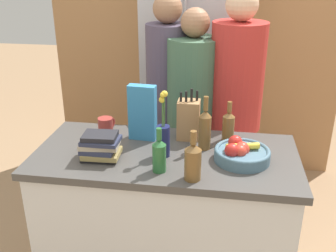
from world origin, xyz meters
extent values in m
cube|color=silver|center=(0.00, 0.00, 0.45)|extent=(1.36, 0.65, 0.90)
cube|color=#474442|center=(0.00, 0.00, 0.92)|extent=(1.41, 0.67, 0.04)
cube|color=#AD7A4C|center=(0.00, 1.71, 1.30)|extent=(2.61, 0.12, 2.60)
cube|color=#B7B7BC|center=(0.04, 1.35, 1.01)|extent=(0.83, 0.60, 2.02)
cylinder|color=#B7B7BC|center=(-0.02, 1.04, 1.11)|extent=(0.02, 0.02, 1.11)
cylinder|color=slate|center=(0.40, -0.03, 0.97)|extent=(0.29, 0.29, 0.06)
torus|color=slate|center=(0.40, -0.03, 0.99)|extent=(0.29, 0.29, 0.02)
sphere|color=red|center=(0.39, -0.06, 1.01)|extent=(0.07, 0.07, 0.07)
sphere|color=red|center=(0.37, 0.04, 1.01)|extent=(0.08, 0.08, 0.08)
sphere|color=red|center=(0.40, -0.03, 1.00)|extent=(0.08, 0.08, 0.08)
sphere|color=red|center=(0.38, -0.03, 1.00)|extent=(0.07, 0.07, 0.07)
sphere|color=red|center=(0.35, -0.07, 1.01)|extent=(0.08, 0.08, 0.08)
cylinder|color=yellow|center=(0.40, -0.02, 1.02)|extent=(0.17, 0.08, 0.03)
cube|color=#A87A4C|center=(0.10, 0.20, 1.05)|extent=(0.12, 0.11, 0.23)
cylinder|color=black|center=(0.06, 0.19, 1.19)|extent=(0.01, 0.01, 0.06)
cylinder|color=black|center=(0.09, 0.19, 1.19)|extent=(0.01, 0.01, 0.07)
cylinder|color=black|center=(0.11, 0.20, 1.20)|extent=(0.01, 0.01, 0.08)
cylinder|color=black|center=(0.14, 0.22, 1.19)|extent=(0.01, 0.01, 0.07)
cylinder|color=#191E4C|center=(-0.01, -0.04, 1.02)|extent=(0.07, 0.07, 0.17)
cylinder|color=#477538|center=(0.00, -0.03, 1.19)|extent=(0.01, 0.03, 0.17)
sphere|color=gold|center=(0.00, -0.03, 1.28)|extent=(0.03, 0.03, 0.03)
cylinder|color=#477538|center=(-0.01, -0.03, 1.19)|extent=(0.02, 0.01, 0.17)
sphere|color=gold|center=(-0.01, -0.03, 1.27)|extent=(0.03, 0.03, 0.03)
cylinder|color=#477538|center=(-0.01, -0.04, 1.18)|extent=(0.01, 0.01, 0.14)
sphere|color=gold|center=(-0.01, -0.04, 1.25)|extent=(0.03, 0.03, 0.03)
cylinder|color=#477538|center=(-0.01, -0.04, 1.19)|extent=(0.02, 0.01, 0.17)
sphere|color=gold|center=(-0.01, -0.04, 1.28)|extent=(0.03, 0.03, 0.03)
cube|color=teal|center=(-0.16, 0.16, 1.10)|extent=(0.16, 0.07, 0.32)
cylinder|color=#99332D|center=(-0.39, 0.19, 0.99)|extent=(0.09, 0.09, 0.10)
torus|color=#99332D|center=(-0.37, 0.23, 0.99)|extent=(0.04, 0.07, 0.07)
cube|color=#232328|center=(-0.33, -0.12, 0.95)|extent=(0.19, 0.14, 0.02)
cube|color=#99844C|center=(-0.32, -0.11, 0.97)|extent=(0.19, 0.16, 0.03)
cube|color=#2D334C|center=(-0.33, -0.12, 0.99)|extent=(0.17, 0.14, 0.03)
cube|color=#B7A88E|center=(-0.33, -0.11, 1.02)|extent=(0.21, 0.14, 0.03)
cube|color=#2D334C|center=(-0.32, -0.12, 1.04)|extent=(0.19, 0.14, 0.02)
cube|color=#232328|center=(-0.32, -0.11, 1.07)|extent=(0.18, 0.14, 0.03)
cylinder|color=brown|center=(0.17, -0.25, 1.02)|extent=(0.08, 0.08, 0.15)
cone|color=brown|center=(0.17, -0.25, 1.11)|extent=(0.08, 0.08, 0.03)
cylinder|color=brown|center=(0.17, -0.25, 1.15)|extent=(0.03, 0.03, 0.06)
cylinder|color=brown|center=(0.33, 0.21, 1.01)|extent=(0.07, 0.07, 0.15)
cone|color=brown|center=(0.33, 0.21, 1.10)|extent=(0.07, 0.07, 0.03)
cylinder|color=brown|center=(0.33, 0.21, 1.14)|extent=(0.03, 0.03, 0.06)
cylinder|color=brown|center=(0.20, 0.08, 1.03)|extent=(0.07, 0.07, 0.19)
cone|color=brown|center=(0.20, 0.08, 1.14)|extent=(0.07, 0.07, 0.04)
cylinder|color=brown|center=(0.20, 0.08, 1.20)|extent=(0.03, 0.03, 0.08)
cylinder|color=#286633|center=(0.00, -0.20, 1.01)|extent=(0.07, 0.07, 0.14)
cone|color=#286633|center=(0.00, -0.20, 1.09)|extent=(0.07, 0.07, 0.03)
cylinder|color=#286633|center=(0.00, -0.20, 1.14)|extent=(0.03, 0.03, 0.06)
cube|color=#383842|center=(-0.11, 0.78, 0.41)|extent=(0.27, 0.22, 0.82)
cylinder|color=#4C4256|center=(-0.11, 0.78, 1.16)|extent=(0.30, 0.30, 0.68)
sphere|color=#996B4C|center=(-0.11, 0.78, 1.60)|extent=(0.20, 0.20, 0.20)
cube|color=#383842|center=(0.08, 0.68, 0.39)|extent=(0.31, 0.24, 0.78)
cylinder|color=#42664C|center=(0.08, 0.68, 1.11)|extent=(0.36, 0.36, 0.65)
sphere|color=#996B4C|center=(0.08, 0.68, 1.53)|extent=(0.19, 0.19, 0.19)
cube|color=#383842|center=(0.37, 0.66, 0.42)|extent=(0.30, 0.23, 0.84)
cylinder|color=red|center=(0.37, 0.66, 1.19)|extent=(0.35, 0.35, 0.70)
sphere|color=#DBAD89|center=(0.37, 0.66, 1.64)|extent=(0.20, 0.20, 0.20)
camera|label=1|loc=(0.30, -1.86, 1.90)|focal=42.00mm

